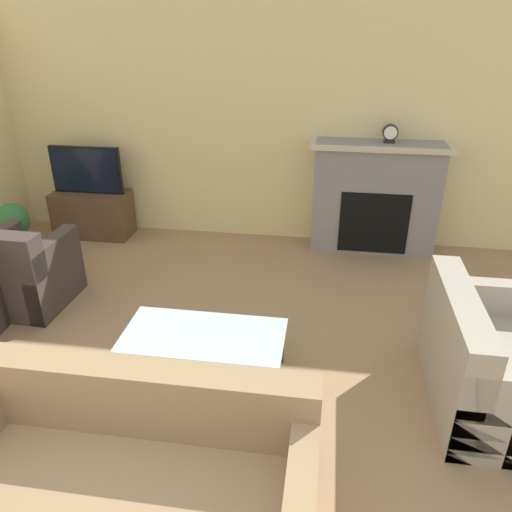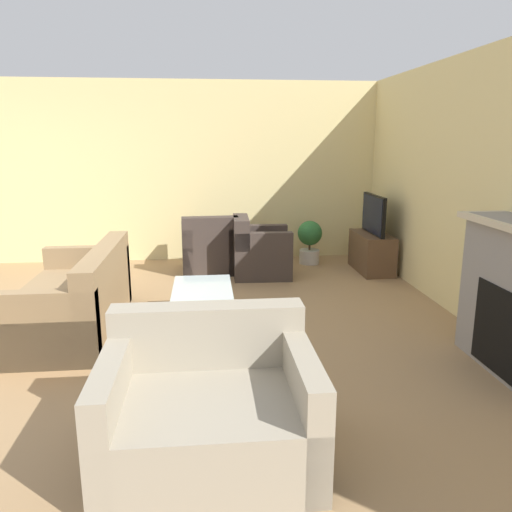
{
  "view_description": "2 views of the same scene",
  "coord_description": "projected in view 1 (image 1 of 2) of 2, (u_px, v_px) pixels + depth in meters",
  "views": [
    {
      "loc": [
        0.94,
        -0.69,
        2.48
      ],
      "look_at": [
        0.43,
        2.7,
        0.79
      ],
      "focal_mm": 35.0,
      "sensor_mm": 36.0,
      "label": 1
    },
    {
      "loc": [
        4.87,
        2.25,
        1.85
      ],
      "look_at": [
        0.19,
        2.72,
        0.74
      ],
      "focal_mm": 35.0,
      "sensor_mm": 36.0,
      "label": 2
    }
  ],
  "objects": [
    {
      "name": "coffee_table",
      "position": [
        204.0,
        338.0,
        3.61
      ],
      "size": [
        1.17,
        0.6,
        0.38
      ],
      "color": "#333338",
      "rests_on": "ground_plane"
    },
    {
      "name": "mantel_clock",
      "position": [
        390.0,
        133.0,
        5.2
      ],
      "size": [
        0.16,
        0.07,
        0.19
      ],
      "color": "#28231E",
      "rests_on": "fireplace"
    },
    {
      "name": "fireplace",
      "position": [
        375.0,
        196.0,
        5.51
      ],
      "size": [
        1.48,
        0.43,
        1.23
      ],
      "color": "gray",
      "rests_on": "ground_plane"
    },
    {
      "name": "armchair_accent",
      "position": [
        24.0,
        275.0,
        4.56
      ],
      "size": [
        0.75,
        0.79,
        0.82
      ],
      "rotation": [
        0.0,
        0.0,
        3.11
      ],
      "color": "#3D332D",
      "rests_on": "ground_plane"
    },
    {
      "name": "couch_loveseat",
      "position": [
        502.0,
        368.0,
        3.4
      ],
      "size": [
        0.99,
        1.22,
        0.82
      ],
      "rotation": [
        0.0,
        0.0,
        1.57
      ],
      "color": "#9E937F",
      "rests_on": "ground_plane"
    },
    {
      "name": "tv",
      "position": [
        86.0,
        170.0,
        5.78
      ],
      "size": [
        0.84,
        0.06,
        0.55
      ],
      "color": "black",
      "rests_on": "tv_stand"
    },
    {
      "name": "wall_back",
      "position": [
        248.0,
        123.0,
        5.59
      ],
      "size": [
        8.71,
        0.06,
        2.7
      ],
      "color": "beige",
      "rests_on": "ground_plane"
    },
    {
      "name": "tv_stand",
      "position": [
        93.0,
        214.0,
        6.03
      ],
      "size": [
        0.9,
        0.42,
        0.54
      ],
      "color": "brown",
      "rests_on": "ground_plane"
    },
    {
      "name": "couch_sectional",
      "position": [
        132.0,
        490.0,
        2.53
      ],
      "size": [
        1.85,
        0.92,
        0.82
      ],
      "color": "#8C704C",
      "rests_on": "ground_plane"
    },
    {
      "name": "potted_plant",
      "position": [
        13.0,
        230.0,
        5.35
      ],
      "size": [
        0.37,
        0.37,
        0.65
      ],
      "color": "beige",
      "rests_on": "ground_plane"
    }
  ]
}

